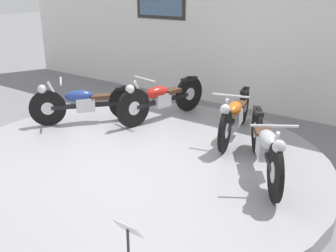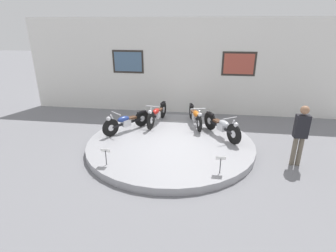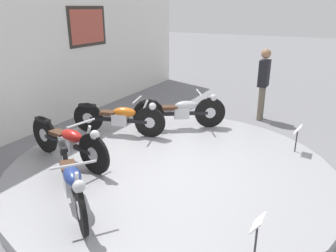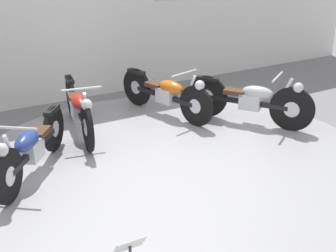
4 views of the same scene
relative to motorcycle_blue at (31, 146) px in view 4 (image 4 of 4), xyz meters
The scene contains 7 objects.
ground_plane 1.88m from the motorcycle_blue, 19.37° to the right, with size 60.00×60.00×0.00m, color slate.
display_platform 1.85m from the motorcycle_blue, 19.37° to the right, with size 5.44×5.44×0.21m, color #99999E.
motorcycle_blue is the anchor object (origin of this frame).
motorcycle_red 1.34m from the motorcycle_blue, 45.24° to the left, with size 0.54×2.00×0.81m.
motorcycle_orange 2.60m from the motorcycle_blue, 21.45° to the left, with size 0.66×1.93×0.79m.
motorcycle_silver 3.36m from the motorcycle_blue, ahead, with size 1.16×1.72×0.81m.
info_placard_front_left 2.41m from the motorcycle_blue, 86.44° to the right, with size 0.26×0.11×0.51m.
Camera 4 is at (-2.82, -4.63, 2.93)m, focal length 50.00 mm.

